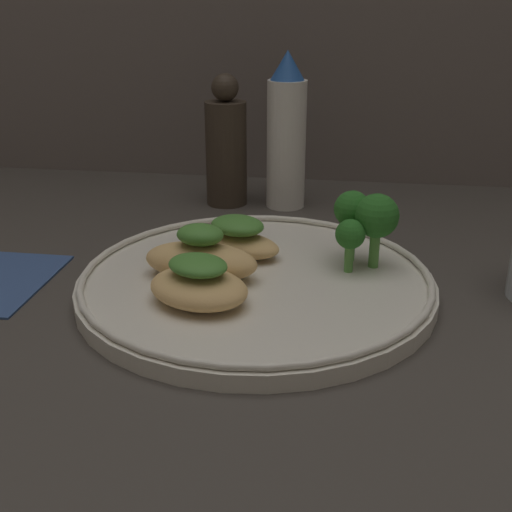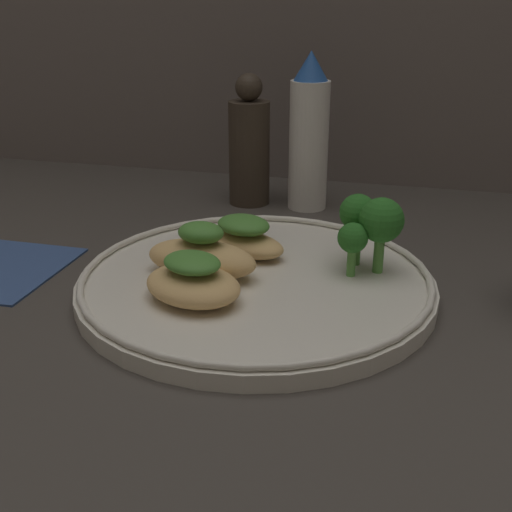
{
  "view_description": "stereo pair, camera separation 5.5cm",
  "coord_description": "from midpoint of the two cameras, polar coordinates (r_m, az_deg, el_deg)",
  "views": [
    {
      "loc": [
        7.34,
        -50.0,
        24.41
      ],
      "look_at": [
        0.0,
        0.0,
        3.4
      ],
      "focal_mm": 45.0,
      "sensor_mm": 36.0,
      "label": 1
    },
    {
      "loc": [
        12.7,
        -48.92,
        24.41
      ],
      "look_at": [
        0.0,
        0.0,
        3.4
      ],
      "focal_mm": 45.0,
      "sensor_mm": 36.0,
      "label": 2
    }
  ],
  "objects": [
    {
      "name": "grilled_meat_middle",
      "position": [
        0.55,
        -2.04,
        -0.02
      ],
      "size": [
        10.38,
        5.95,
        4.86
      ],
      "color": "tan",
      "rests_on": "plate"
    },
    {
      "name": "ground_plane",
      "position": [
        0.56,
        2.79,
        -3.73
      ],
      "size": [
        180.0,
        180.0,
        1.0
      ],
      "primitive_type": "cube",
      "color": "#3D3833"
    },
    {
      "name": "grilled_meat_back",
      "position": [
        0.6,
        1.51,
        1.55
      ],
      "size": [
        9.42,
        7.07,
        3.76
      ],
      "color": "tan",
      "rests_on": "plate"
    },
    {
      "name": "sauce_bottle",
      "position": [
        0.76,
        7.03,
        10.55
      ],
      "size": [
        4.6,
        4.6,
        18.26
      ],
      "color": "white",
      "rests_on": "ground_plane"
    },
    {
      "name": "pepper_grinder",
      "position": [
        0.78,
        1.42,
        9.64
      ],
      "size": [
        4.93,
        4.93,
        15.6
      ],
      "color": "#382D23",
      "rests_on": "ground_plane"
    },
    {
      "name": "plate",
      "position": [
        0.56,
        2.81,
        -2.35
      ],
      "size": [
        30.84,
        30.84,
        2.0
      ],
      "color": "silver",
      "rests_on": "ground_plane"
    },
    {
      "name": "broccoli_bunch",
      "position": [
        0.57,
        12.76,
        2.88
      ],
      "size": [
        5.74,
        5.63,
        6.78
      ],
      "color": "#569942",
      "rests_on": "plate"
    },
    {
      "name": "grilled_meat_front",
      "position": [
        0.51,
        -2.58,
        -2.35
      ],
      "size": [
        10.06,
        9.01,
        3.94
      ],
      "color": "tan",
      "rests_on": "plate"
    }
  ]
}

